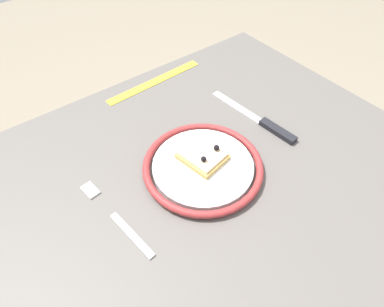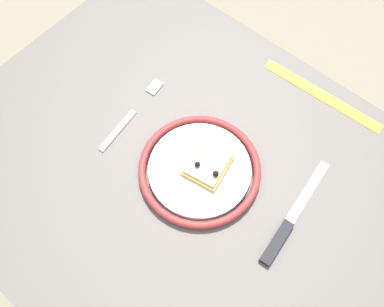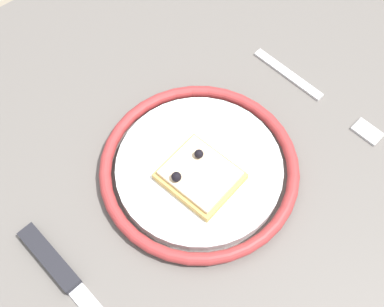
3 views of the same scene
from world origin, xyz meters
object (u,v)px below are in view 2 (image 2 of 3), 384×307
Objects in this scene: dining_table at (184,189)px; fork at (132,114)px; knife at (285,229)px; measuring_tape at (322,95)px; pizza_slice_near at (208,165)px; plate at (200,169)px.

dining_table is 0.20m from fork.
knife is 0.38m from fork.
knife is at bearing -72.60° from measuring_tape.
pizza_slice_near is at bearing 41.90° from dining_table.
fork is 0.73× the size of measuring_tape.
pizza_slice_near is 0.30m from measuring_tape.
dining_table is 0.13m from pizza_slice_near.
pizza_slice_near reaches higher than measuring_tape.
plate is 0.86× the size of measuring_tape.
plate is 0.98× the size of knife.
measuring_tape is (0.28, 0.30, -0.00)m from fork.
measuring_tape reaches higher than dining_table.
plate reaches higher than knife.
pizza_slice_near is 0.20m from fork.
pizza_slice_near is at bearing 52.85° from plate.
pizza_slice_near is at bearing -107.23° from measuring_tape.
plate is 0.19m from fork.
pizza_slice_near reaches higher than fork.
fork is at bearing 177.40° from plate.
dining_table is at bearing -172.28° from knife.
plate reaches higher than dining_table.
knife reaches higher than fork.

